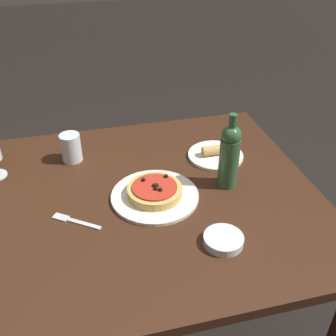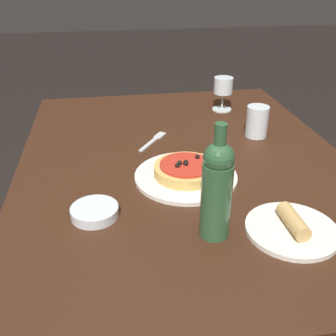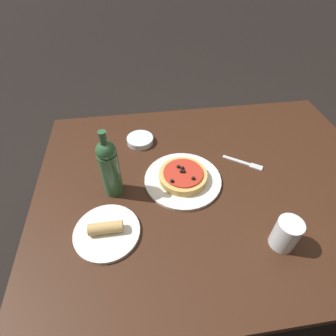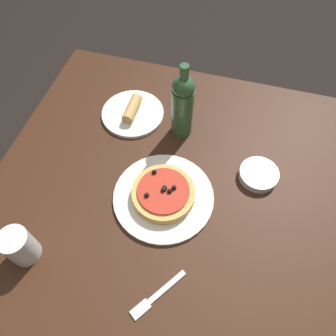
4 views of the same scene
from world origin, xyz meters
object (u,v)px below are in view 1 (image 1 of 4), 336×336
dining_table (121,217)px  pizza (155,190)px  side_bowl (223,240)px  fork (74,221)px  water_cup (71,148)px  side_plate (216,154)px  dinner_plate (155,196)px  wine_bottle (229,155)px

dining_table → pizza: size_ratio=7.36×
side_bowl → fork: (-0.42, 0.20, -0.01)m
water_cup → side_bowl: (0.40, -0.56, -0.04)m
dining_table → water_cup: 0.35m
pizza → fork: 0.28m
side_bowl → side_plate: size_ratio=0.55×
side_bowl → fork: 0.46m
dining_table → side_bowl: bearing=-46.5°
dinner_plate → side_bowl: (0.15, -0.26, 0.01)m
dinner_plate → pizza: bearing=36.0°
side_plate → wine_bottle: bearing=-97.3°
pizza → fork: bearing=-168.1°
dining_table → side_bowl: size_ratio=11.46×
dining_table → wine_bottle: bearing=-1.0°
pizza → dining_table: bearing=170.5°
side_bowl → fork: bearing=154.4°
water_cup → pizza: bearing=-49.8°
fork → side_plate: bearing=-120.9°
wine_bottle → side_bowl: wine_bottle is taller
dinner_plate → water_cup: water_cup is taller
dinner_plate → dining_table: bearing=170.5°
dining_table → pizza: pizza is taller
side_bowl → fork: size_ratio=0.79×
pizza → water_cup: (-0.26, 0.30, 0.03)m
water_cup → fork: 0.37m
water_cup → fork: bearing=-92.3°
dining_table → side_bowl: (0.26, -0.28, 0.09)m
dining_table → fork: fork is taller
dining_table → pizza: (0.12, -0.02, 0.11)m
dinner_plate → fork: (-0.27, -0.06, -0.00)m
dinner_plate → water_cup: size_ratio=2.71×
wine_bottle → side_plate: (0.02, 0.18, -0.11)m
pizza → water_cup: bearing=130.2°
dining_table → dinner_plate: (0.12, -0.02, 0.09)m
side_bowl → side_plate: 0.47m
pizza → fork: pizza is taller
dining_table → side_plate: side_plate is taller
dining_table → fork: (-0.16, -0.08, 0.08)m
wine_bottle → side_bowl: 0.31m
dinner_plate → fork: size_ratio=1.99×
dinner_plate → side_bowl: side_bowl is taller
side_bowl → side_plate: bearing=73.1°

